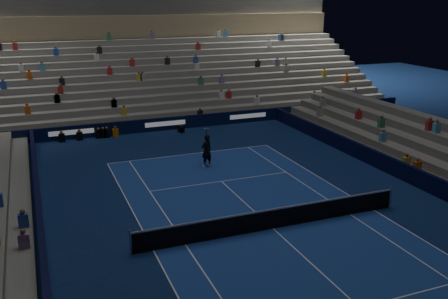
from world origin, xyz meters
TOP-DOWN VIEW (x-y plane):
  - ground at (0.00, 0.00)m, footprint 90.00×90.00m
  - court_surface at (0.00, 0.00)m, footprint 10.97×23.77m
  - sponsor_barrier_far at (0.00, 18.50)m, footprint 44.00×0.25m
  - sponsor_barrier_east at (9.70, 0.00)m, footprint 0.25×37.00m
  - sponsor_barrier_west at (-9.70, 0.00)m, footprint 0.25×37.00m
  - grandstand_main at (0.00, 27.90)m, footprint 44.00×15.20m
  - tennis_net at (0.00, 0.00)m, footprint 12.90×0.10m
  - tennis_player at (0.09, 9.12)m, footprint 0.86×0.70m
  - broadcast_camera at (0.98, 17.42)m, footprint 0.45×0.86m

SIDE VIEW (x-z plane):
  - ground at x=0.00m, z-range 0.00..0.00m
  - court_surface at x=0.00m, z-range 0.00..0.01m
  - broadcast_camera at x=0.98m, z-range 0.01..0.53m
  - sponsor_barrier_far at x=0.00m, z-range 0.00..1.00m
  - sponsor_barrier_east at x=9.70m, z-range 0.00..1.00m
  - sponsor_barrier_west at x=-9.70m, z-range 0.00..1.00m
  - tennis_net at x=0.00m, z-range -0.05..1.05m
  - tennis_player at x=0.09m, z-range 0.00..2.03m
  - grandstand_main at x=0.00m, z-range -2.22..8.98m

